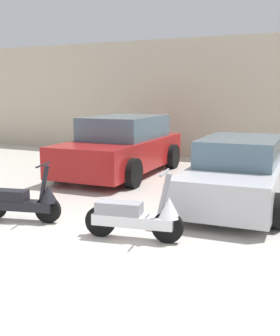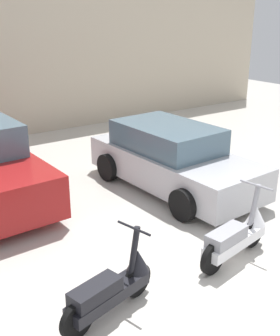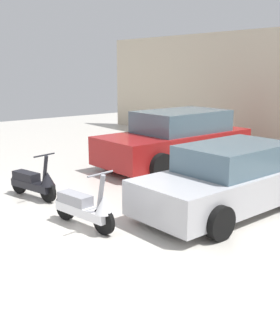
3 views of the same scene
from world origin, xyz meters
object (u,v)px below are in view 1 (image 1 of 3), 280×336
at_px(scooter_front_left, 24,201).
at_px(car_rear_center, 238,173).
at_px(car_rear_left, 122,147).
at_px(scooter_front_right, 138,215).

xyz_separation_m(scooter_front_left, car_rear_center, (2.94, 2.56, 0.26)).
relative_size(scooter_front_left, car_rear_left, 0.31).
xyz_separation_m(car_rear_left, car_rear_center, (3.41, -1.81, -0.11)).
bearing_deg(car_rear_center, car_rear_left, -120.54).
bearing_deg(car_rear_left, car_rear_center, 60.11).
xyz_separation_m(scooter_front_left, scooter_front_right, (2.07, -0.00, 0.02)).
xyz_separation_m(scooter_front_right, car_rear_left, (-2.54, 4.37, 0.35)).
height_order(scooter_front_left, car_rear_left, car_rear_left).
xyz_separation_m(scooter_front_left, car_rear_left, (-0.48, 4.37, 0.37)).
distance_m(car_rear_left, car_rear_center, 3.86).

